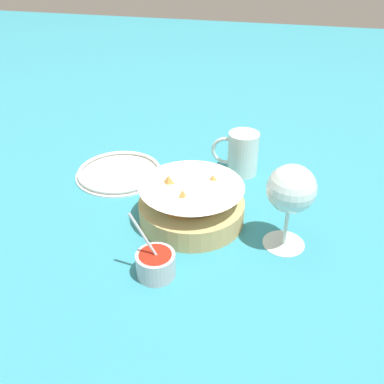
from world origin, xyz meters
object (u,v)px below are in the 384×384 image
wine_glass (291,191)px  side_plate (119,172)px  food_basket (192,203)px  sauce_cup (156,263)px  beer_mug (242,155)px

wine_glass → side_plate: (0.40, -0.17, -0.11)m
food_basket → wine_glass: 0.21m
food_basket → sauce_cup: sauce_cup is taller
sauce_cup → wine_glass: (-0.21, -0.14, 0.09)m
wine_glass → side_plate: bearing=-23.1°
sauce_cup → side_plate: (0.19, -0.31, -0.02)m
food_basket → side_plate: 0.25m
side_plate → wine_glass: bearing=156.9°
food_basket → side_plate: size_ratio=1.02×
food_basket → sauce_cup: bearing=82.5°
food_basket → beer_mug: 0.23m
food_basket → beer_mug: size_ratio=1.89×
sauce_cup → wine_glass: bearing=-147.3°
beer_mug → sauce_cup: bearing=76.5°
food_basket → wine_glass: size_ratio=1.27×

